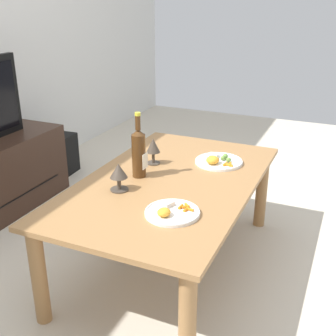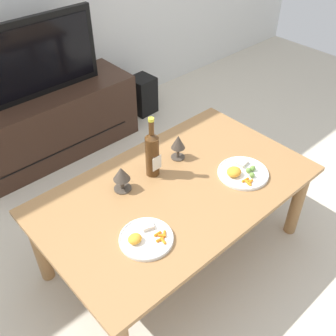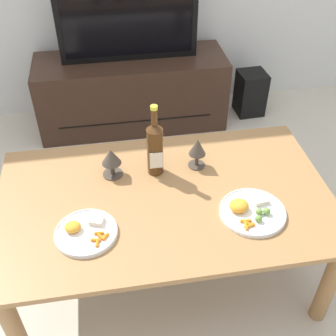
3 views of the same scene
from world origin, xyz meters
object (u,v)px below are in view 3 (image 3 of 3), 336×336
Objects in this scene: tv_stand at (132,92)px; dinner_plate_right at (251,211)px; floor_speaker at (250,93)px; dinner_plate_left at (86,232)px; wine_bottle at (155,147)px; tv_screen at (128,20)px; dining_table at (165,209)px; goblet_right at (197,148)px; goblet_left at (111,158)px.

dinner_plate_right is (0.34, -1.49, 0.27)m from tv_stand.
dinner_plate_left is (-1.18, -1.49, 0.36)m from floor_speaker.
dinner_plate_right is (0.65, -0.00, 0.00)m from dinner_plate_left.
tv_screen is at bearing 90.17° from wine_bottle.
dining_table is 5.24× the size of dinner_plate_right.
floor_speaker is at bearing 59.67° from goblet_right.
goblet_right is 0.55× the size of dinner_plate_right.
goblet_left is at bearing 180.00° from goblet_right.
wine_bottle is at bearing -89.83° from tv_screen.
tv_screen is 2.73× the size of floor_speaker.
floor_speaker is (0.87, -0.00, -0.09)m from tv_stand.
floor_speaker is at bearing 57.49° from dining_table.
tv_screen reaches higher than tv_stand.
goblet_left is 0.51× the size of dinner_plate_right.
wine_bottle is at bearing 45.54° from dinner_plate_left.
goblet_left is at bearing 177.00° from wine_bottle.
tv_screen reaches higher than wine_bottle.
tv_stand is at bearing 102.97° from dinner_plate_right.
dinner_plate_left is 0.65m from dinner_plate_right.
goblet_left is at bearing -99.13° from tv_screen.
dining_table is at bearing -125.77° from floor_speaker.
goblet_right reaches higher than dinner_plate_right.
tv_stand is 1.24m from wine_bottle.
goblet_right is (0.17, 0.18, 0.17)m from dining_table.
dinner_plate_left reaches higher than tv_stand.
goblet_right is at bearing 33.21° from dinner_plate_left.
wine_bottle reaches higher than dinner_plate_right.
dinner_plate_left is (-0.50, -0.33, -0.09)m from goblet_right.
tv_screen is 2.60× the size of wine_bottle.
tv_screen is 3.68× the size of dinner_plate_left.
dining_table reaches higher than tv_stand.
dinner_plate_right reaches higher than dining_table.
tv_screen is 1.06m from floor_speaker.
floor_speaker is at bearing 47.64° from goblet_left.
dining_table is 9.58× the size of goblet_right.
tv_screen is (-0.00, -0.00, 0.51)m from tv_stand.
tv_screen reaches higher than dining_table.
tv_screen is 1.54m from dinner_plate_left.
tv_stand is (-0.02, 1.34, -0.18)m from dining_table.
floor_speaker is 0.95× the size of wine_bottle.
wine_bottle is at bearing -89.83° from tv_stand.
tv_screen is 1.17m from wine_bottle.
goblet_right reaches higher than floor_speaker.
dining_table is 1.09× the size of tv_stand.
dinner_plate_left reaches higher than dining_table.
wine_bottle reaches higher than dinner_plate_left.
tv_screen is 6.06× the size of goblet_right.
goblet_left is at bearing 139.58° from dining_table.
wine_bottle reaches higher than tv_stand.
dinner_plate_left is at bearing -101.75° from tv_stand.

